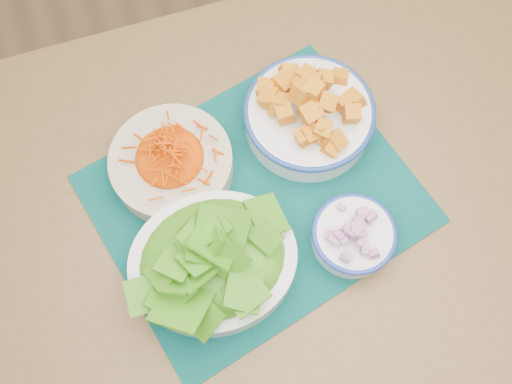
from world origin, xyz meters
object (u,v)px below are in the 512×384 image
at_px(table, 309,208).
at_px(placemat, 256,199).
at_px(onion_bowl, 354,235).
at_px(squash_bowl, 310,111).
at_px(lettuce_bowl, 213,259).
at_px(carrot_bowl, 171,160).

distance_m(table, placemat, 0.14).
bearing_deg(onion_bowl, squash_bowl, 87.68).
bearing_deg(lettuce_bowl, placemat, 47.72).
relative_size(table, lettuce_bowl, 4.62).
relative_size(placemat, carrot_bowl, 1.92).
relative_size(table, carrot_bowl, 4.97).
relative_size(lettuce_bowl, onion_bowl, 1.91).
xyz_separation_m(placemat, squash_bowl, (0.13, 0.10, 0.05)).
bearing_deg(lettuce_bowl, carrot_bowl, 100.53).
xyz_separation_m(table, lettuce_bowl, (-0.20, -0.07, 0.15)).
height_order(table, placemat, placemat).
bearing_deg(table, onion_bowl, -75.78).
distance_m(placemat, onion_bowl, 0.18).
relative_size(carrot_bowl, onion_bowl, 1.78).
xyz_separation_m(table, placemat, (-0.10, 0.02, 0.09)).
bearing_deg(placemat, table, -23.62).
height_order(carrot_bowl, squash_bowl, squash_bowl).
distance_m(placemat, carrot_bowl, 0.16).
bearing_deg(lettuce_bowl, onion_bowl, -1.77).
bearing_deg(table, carrot_bowl, 152.89).
bearing_deg(carrot_bowl, squash_bowl, 0.79).
bearing_deg(placemat, carrot_bowl, 127.05).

